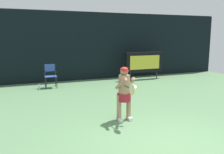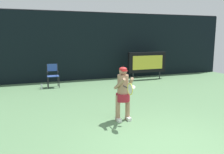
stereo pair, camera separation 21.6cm
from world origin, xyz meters
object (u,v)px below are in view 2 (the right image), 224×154
umpire_chair (53,74)px  tennis_racket (130,89)px  water_bottle (42,86)px  scoreboard (147,62)px  tennis_player (123,91)px

umpire_chair → tennis_racket: tennis_racket is taller
water_bottle → scoreboard: bearing=5.8°
water_bottle → tennis_racket: size_ratio=0.44×
umpire_chair → water_bottle: size_ratio=4.08×
umpire_chair → tennis_player: 5.44m
umpire_chair → water_bottle: 0.79m
tennis_player → tennis_racket: tennis_player is taller
tennis_player → umpire_chair: bearing=104.4°
umpire_chair → tennis_player: (1.35, -5.26, 0.23)m
water_bottle → tennis_player: bearing=-69.1°
scoreboard → tennis_player: 6.69m
scoreboard → tennis_player: tennis_player is taller
umpire_chair → tennis_racket: bearing=-77.3°
scoreboard → water_bottle: scoreboard is taller
scoreboard → tennis_player: (-3.73, -5.55, -0.10)m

